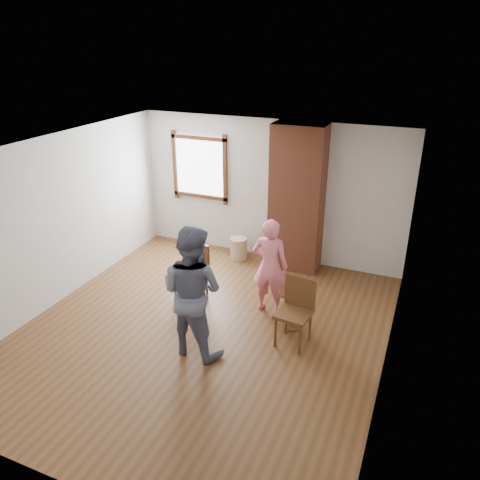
# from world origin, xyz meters

# --- Properties ---
(ground) EXTENTS (5.50, 5.50, 0.00)m
(ground) POSITION_xyz_m (0.00, 0.00, 0.00)
(ground) COLOR brown
(ground) RESTS_ON ground
(room_shell) EXTENTS (5.04, 5.52, 2.62)m
(room_shell) POSITION_xyz_m (-0.06, 0.61, 1.81)
(room_shell) COLOR silver
(room_shell) RESTS_ON ground
(brick_chimney) EXTENTS (0.90, 0.50, 2.60)m
(brick_chimney) POSITION_xyz_m (0.60, 2.50, 1.30)
(brick_chimney) COLOR #9F5638
(brick_chimney) RESTS_ON ground
(stoneware_crock) EXTENTS (0.42, 0.42, 0.42)m
(stoneware_crock) POSITION_xyz_m (-0.46, 2.40, 0.21)
(stoneware_crock) COLOR tan
(stoneware_crock) RESTS_ON ground
(dark_pot) EXTENTS (0.16, 0.16, 0.14)m
(dark_pot) POSITION_xyz_m (-1.06, 2.11, 0.07)
(dark_pot) COLOR black
(dark_pot) RESTS_ON ground
(dining_chair_left) EXTENTS (0.55, 0.55, 0.94)m
(dining_chair_left) POSITION_xyz_m (-0.54, 0.78, 0.53)
(dining_chair_left) COLOR brown
(dining_chair_left) RESTS_ON ground
(dining_chair_right) EXTENTS (0.49, 0.49, 0.95)m
(dining_chair_right) POSITION_xyz_m (1.28, 0.29, 0.53)
(dining_chair_right) COLOR brown
(dining_chair_right) RESTS_ON ground
(side_table) EXTENTS (0.40, 0.40, 0.60)m
(side_table) POSITION_xyz_m (1.16, 0.60, 0.40)
(side_table) COLOR brown
(side_table) RESTS_ON ground
(cake_plate) EXTENTS (0.18, 0.18, 0.01)m
(cake_plate) POSITION_xyz_m (1.16, 0.60, 0.60)
(cake_plate) COLOR white
(cake_plate) RESTS_ON side_table
(cake_slice) EXTENTS (0.08, 0.07, 0.06)m
(cake_slice) POSITION_xyz_m (1.17, 0.60, 0.64)
(cake_slice) COLOR silver
(cake_slice) RESTS_ON cake_plate
(man) EXTENTS (0.95, 0.78, 1.81)m
(man) POSITION_xyz_m (0.09, -0.43, 0.90)
(man) COLOR #151A3B
(man) RESTS_ON ground
(person_pink) EXTENTS (0.57, 0.39, 1.51)m
(person_pink) POSITION_xyz_m (0.68, 0.91, 0.75)
(person_pink) COLOR pink
(person_pink) RESTS_ON ground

